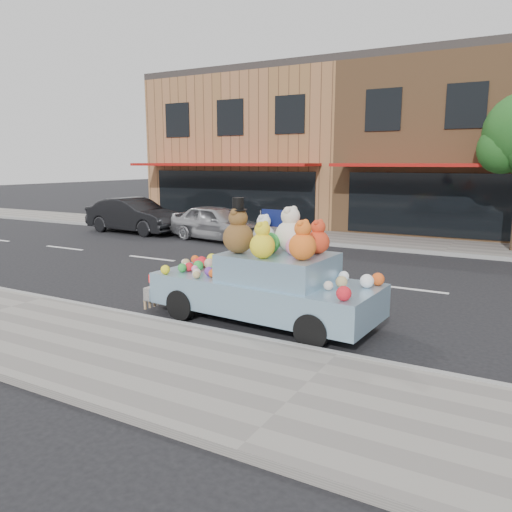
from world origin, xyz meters
The scene contains 10 objects.
ground centered at (0.00, 0.00, 0.00)m, with size 120.00×120.00×0.00m, color black.
near_sidewalk centered at (0.00, -6.50, 0.06)m, with size 60.00×3.00×0.12m, color gray.
far_sidewalk centered at (0.00, 6.50, 0.06)m, with size 60.00×3.00×0.12m, color gray.
near_kerb centered at (0.00, -5.00, 0.07)m, with size 60.00×0.12×0.13m, color gray.
far_kerb centered at (0.00, 5.00, 0.07)m, with size 60.00×0.12×0.13m, color gray.
storefront_left centered at (-10.00, 11.97, 3.64)m, with size 10.00×9.80×7.30m.
storefront_mid centered at (0.00, 11.97, 3.64)m, with size 10.00×9.80×7.30m.
car_silver centered at (-8.21, 4.11, 0.69)m, with size 1.64×4.08×1.39m, color #A7A7AB.
car_dark centered at (-12.57, 4.22, 0.74)m, with size 1.58×4.52×1.49m, color black.
art_car centered at (-1.85, -3.87, 0.81)m, with size 4.59×2.04×2.37m.
Camera 1 is at (2.41, -11.94, 3.00)m, focal length 35.00 mm.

